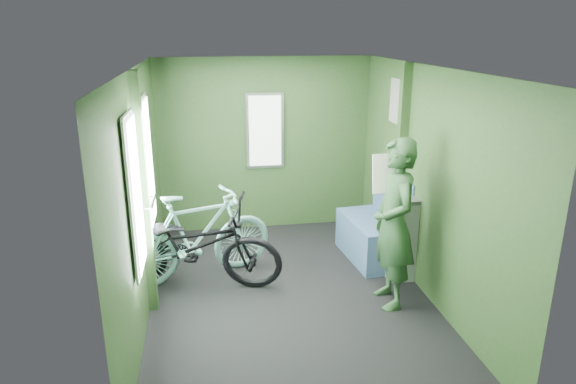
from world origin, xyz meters
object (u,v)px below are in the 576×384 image
object	(u,v)px
bicycle_mint	(199,280)
waste_box	(399,236)
bicycle_black	(196,286)
passenger	(394,224)
bench_seat	(374,234)

from	to	relation	value
bicycle_mint	waste_box	bearing A→B (deg)	-115.51
bicycle_black	waste_box	size ratio (longest dim) A/B	2.02
passenger	waste_box	world-z (taller)	passenger
passenger	bench_seat	world-z (taller)	passenger
bench_seat	bicycle_mint	bearing A→B (deg)	-179.20
bicycle_mint	passenger	xyz separation A→B (m)	(1.89, -0.80, 0.84)
waste_box	bench_seat	world-z (taller)	bench_seat
bicycle_black	bicycle_mint	bearing A→B (deg)	1.39
passenger	bench_seat	bearing A→B (deg)	169.70
waste_box	bench_seat	distance (m)	0.52
passenger	bench_seat	size ratio (longest dim) A/B	1.62
passenger	bench_seat	xyz separation A→B (m)	(0.18, 1.03, -0.54)
bicycle_black	bicycle_mint	world-z (taller)	bicycle_black
passenger	bicycle_black	bearing A→B (deg)	-109.02
passenger	bench_seat	distance (m)	1.18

